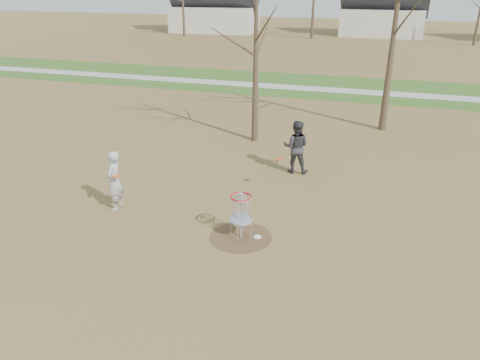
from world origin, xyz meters
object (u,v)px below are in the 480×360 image
at_px(disc_golf_basket, 241,209).
at_px(player_standing, 114,181).
at_px(player_throwing, 296,147).
at_px(disc_grounded, 257,237).

bearing_deg(disc_golf_basket, player_standing, 172.75).
relative_size(player_throwing, disc_golf_basket, 1.50).
bearing_deg(player_standing, player_throwing, 127.91).
bearing_deg(disc_grounded, disc_golf_basket, -165.55).
xyz_separation_m(player_standing, disc_grounded, (4.81, -0.44, -0.95)).
height_order(player_standing, disc_golf_basket, player_standing).
bearing_deg(player_standing, disc_grounded, 78.34).
bearing_deg(player_throwing, disc_golf_basket, 78.34).
bearing_deg(disc_grounded, player_standing, 174.83).
height_order(player_standing, disc_grounded, player_standing).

